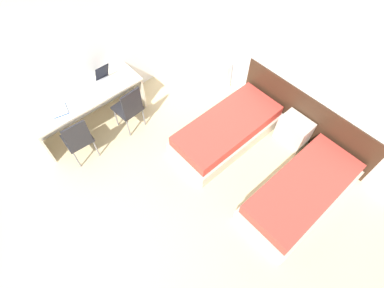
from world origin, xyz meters
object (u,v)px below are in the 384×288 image
Objects in this scene: bed_near_door at (301,192)px; laptop at (106,80)px; chair_near_notebook at (78,138)px; bed_near_window at (227,130)px; nightstand at (294,131)px; chair_near_laptop at (129,107)px.

laptop is at bearing -161.68° from bed_near_door.
laptop reaches higher than chair_near_notebook.
chair_near_notebook is 2.62× the size of laptop.
bed_near_window is 1.00× the size of bed_near_door.
bed_near_door is 5.37× the size of laptop.
chair_near_laptop is at bearing -137.71° from nightstand.
bed_near_door is 3.77× the size of nightstand.
nightstand is 0.54× the size of chair_near_laptop.
nightstand is (0.77, 0.79, 0.04)m from bed_near_window.
bed_near_window is 2.05× the size of chair_near_notebook.
chair_near_laptop is (-2.80, -1.05, 0.31)m from bed_near_door.
laptop reaches higher than bed_near_window.
bed_near_door is at bearing 18.70° from laptop.
laptop is (-2.55, -1.89, 0.54)m from nightstand.
laptop is (-1.78, -1.10, 0.58)m from bed_near_window.
nightstand is 3.22m from laptop.
chair_near_laptop is at bearing -140.25° from bed_near_window.
laptop reaches higher than bed_near_door.
laptop is at bearing -148.39° from bed_near_window.
chair_near_laptop reaches higher than nightstand.
chair_near_notebook is at bearing -122.24° from bed_near_window.
chair_near_laptop is 1.00× the size of chair_near_notebook.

